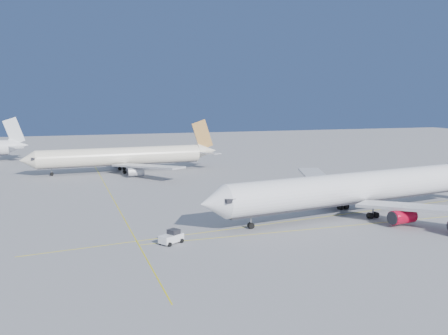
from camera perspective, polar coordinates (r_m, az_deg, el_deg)
ground at (r=112.07m, az=9.84°, el=-4.89°), size 500.00×500.00×0.00m
taxiway_lines at (r=111.81m, az=1.61°, el=-4.80°), size 118.86×140.00×0.02m
airliner_virgin at (r=110.75m, az=15.29°, el=-2.25°), size 75.22×66.87×18.61m
airliner_etihad at (r=170.79m, az=-11.23°, el=1.27°), size 66.08×60.92×17.24m
pushback_tug at (r=86.49m, az=-6.01°, el=-7.92°), size 4.65×4.13×2.35m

